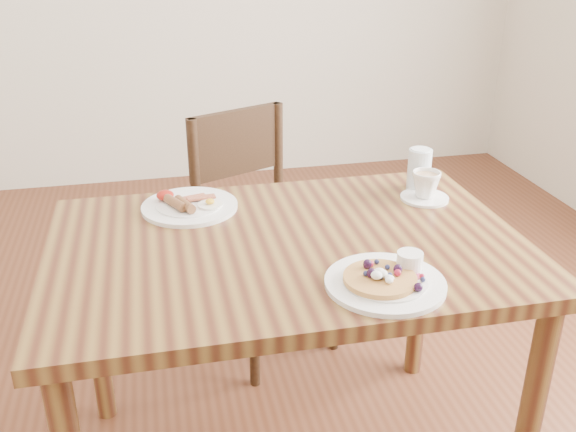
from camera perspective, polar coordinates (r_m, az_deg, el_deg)
The scene contains 6 objects.
dining_table at distance 1.67m, azimuth -0.00°, elevation -5.27°, with size 1.20×0.80×0.75m.
chair_far at distance 2.34m, azimuth -2.67°, elevation -0.53°, with size 0.55×0.55×0.88m.
pancake_plate at distance 1.45m, azimuth 8.76°, elevation -5.56°, with size 0.27×0.27×0.06m.
breakfast_plate at distance 1.83m, azimuth -8.87°, elevation 0.97°, with size 0.27×0.27×0.04m.
teacup_saucer at distance 1.90m, azimuth 12.12°, elevation 2.53°, with size 0.14×0.14×0.09m.
water_glass at distance 1.96m, azimuth 11.58°, elevation 4.08°, with size 0.07×0.07×0.12m, color silver.
Camera 1 is at (-0.31, -1.42, 1.48)m, focal length 40.00 mm.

